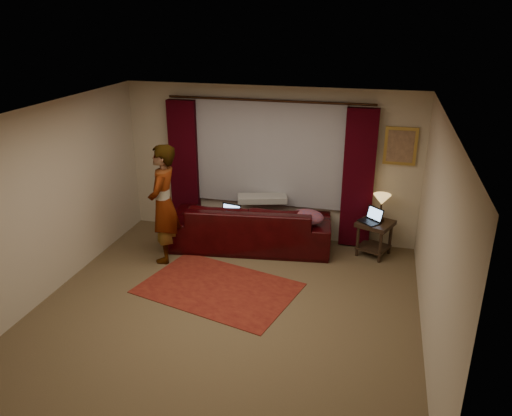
% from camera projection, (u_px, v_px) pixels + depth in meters
% --- Properties ---
extents(floor, '(5.00, 5.00, 0.01)m').
position_uv_depth(floor, '(227.00, 309.00, 6.67)').
color(floor, brown).
rests_on(floor, ground).
extents(ceiling, '(5.00, 5.00, 0.02)m').
position_uv_depth(ceiling, '(222.00, 115.00, 5.71)').
color(ceiling, silver).
rests_on(ceiling, ground).
extents(wall_back, '(5.00, 0.02, 2.60)m').
position_uv_depth(wall_back, '(269.00, 164.00, 8.44)').
color(wall_back, '#BDB095').
rests_on(wall_back, ground).
extents(wall_front, '(5.00, 0.02, 2.60)m').
position_uv_depth(wall_front, '(127.00, 338.00, 3.93)').
color(wall_front, '#BDB095').
rests_on(wall_front, ground).
extents(wall_left, '(0.02, 5.00, 2.60)m').
position_uv_depth(wall_left, '(49.00, 201.00, 6.77)').
color(wall_left, '#BDB095').
rests_on(wall_left, ground).
extents(wall_right, '(0.02, 5.00, 2.60)m').
position_uv_depth(wall_right, '(436.00, 240.00, 5.61)').
color(wall_right, '#BDB095').
rests_on(wall_right, ground).
extents(sheer_curtain, '(2.50, 0.05, 1.80)m').
position_uv_depth(sheer_curtain, '(269.00, 153.00, 8.31)').
color(sheer_curtain, gray).
rests_on(sheer_curtain, wall_back).
extents(drape_left, '(0.50, 0.14, 2.30)m').
position_uv_depth(drape_left, '(185.00, 166.00, 8.73)').
color(drape_left, black).
rests_on(drape_left, floor).
extents(drape_right, '(0.50, 0.14, 2.30)m').
position_uv_depth(drape_right, '(358.00, 179.00, 8.04)').
color(drape_right, black).
rests_on(drape_right, floor).
extents(curtain_rod, '(0.04, 0.04, 3.40)m').
position_uv_depth(curtain_rod, '(268.00, 101.00, 7.95)').
color(curtain_rod, black).
rests_on(curtain_rod, wall_back).
extents(picture_frame, '(0.50, 0.04, 0.60)m').
position_uv_depth(picture_frame, '(400.00, 146.00, 7.76)').
color(picture_frame, '#B38D3D').
rests_on(picture_frame, wall_back).
extents(sofa, '(2.75, 1.47, 1.06)m').
position_uv_depth(sofa, '(251.00, 217.00, 8.27)').
color(sofa, black).
rests_on(sofa, floor).
extents(throw_blanket, '(0.88, 0.54, 0.10)m').
position_uv_depth(throw_blanket, '(262.00, 183.00, 8.27)').
color(throw_blanket, gray).
rests_on(throw_blanket, sofa).
extents(clothing_pile, '(0.64, 0.56, 0.23)m').
position_uv_depth(clothing_pile, '(307.00, 217.00, 7.94)').
color(clothing_pile, brown).
rests_on(clothing_pile, sofa).
extents(laptop_sofa, '(0.40, 0.42, 0.24)m').
position_uv_depth(laptop_sofa, '(228.00, 214.00, 8.06)').
color(laptop_sofa, black).
rests_on(laptop_sofa, sofa).
extents(area_rug, '(2.43, 1.91, 0.01)m').
position_uv_depth(area_rug, '(218.00, 288.00, 7.15)').
color(area_rug, maroon).
rests_on(area_rug, floor).
extents(end_table, '(0.66, 0.66, 0.58)m').
position_uv_depth(end_table, '(374.00, 238.00, 8.05)').
color(end_table, black).
rests_on(end_table, floor).
extents(tiffany_lamp, '(0.36, 0.36, 0.44)m').
position_uv_depth(tiffany_lamp, '(381.00, 208.00, 7.91)').
color(tiffany_lamp, '#A18749').
rests_on(tiffany_lamp, end_table).
extents(laptop_table, '(0.47, 0.47, 0.23)m').
position_uv_depth(laptop_table, '(370.00, 216.00, 7.87)').
color(laptop_table, black).
rests_on(laptop_table, end_table).
extents(person, '(0.60, 0.60, 1.88)m').
position_uv_depth(person, '(164.00, 204.00, 7.68)').
color(person, gray).
rests_on(person, floor).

